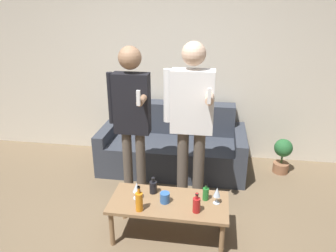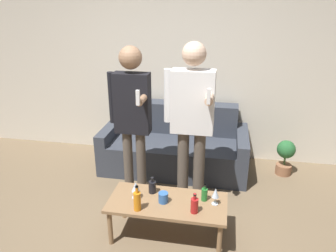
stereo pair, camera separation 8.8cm
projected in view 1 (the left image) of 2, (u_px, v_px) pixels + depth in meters
The scene contains 13 objects.
wall_back at pixel (169, 60), 4.39m from camera, with size 8.00×0.06×2.70m.
couch at pixel (173, 146), 4.35m from camera, with size 1.86×0.85×0.82m.
coffee_table at pixel (169, 205), 3.02m from camera, with size 1.09×0.50×0.39m.
bottle_orange at pixel (153, 187), 3.12m from camera, with size 0.07×0.07×0.16m.
bottle_green at pixel (197, 205), 2.83m from camera, with size 0.07×0.07×0.19m.
bottle_dark at pixel (139, 201), 2.85m from camera, with size 0.07×0.07×0.24m.
bottle_yellow at pixel (206, 193), 3.01m from camera, with size 0.06×0.06×0.17m.
wine_glass_near at pixel (217, 193), 2.94m from camera, with size 0.06×0.06×0.16m.
wine_glass_far at pixel (137, 188), 3.01m from camera, with size 0.08×0.08×0.16m.
cup_on_table at pixel (165, 198), 2.98m from camera, with size 0.09×0.09×0.10m.
person_standing_left at pixel (132, 113), 3.32m from camera, with size 0.43×0.42×1.71m.
person_standing_right at pixel (192, 114), 3.29m from camera, with size 0.50×0.45×1.76m.
potted_plant at pixel (283, 154), 4.19m from camera, with size 0.23×0.23×0.46m.
Camera 1 is at (0.67, -2.17, 2.14)m, focal length 35.00 mm.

